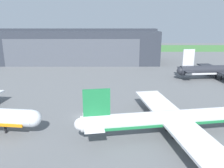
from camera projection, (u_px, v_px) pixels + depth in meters
name	position (u px, v px, depth m)	size (l,w,h in m)	color
ground_plane	(81.00, 116.00, 63.07)	(440.00, 440.00, 0.00)	slate
grass_field_strip	(104.00, 48.00, 223.05)	(440.00, 56.00, 0.08)	#457E3E
maintenance_hangar	(76.00, 46.00, 145.77)	(102.82, 34.54, 21.13)	#2D333D
airliner_far_left	(223.00, 70.00, 102.85)	(43.25, 35.80, 13.83)	#282B33
airliner_near_right	(178.00, 118.00, 52.16)	(47.41, 43.10, 11.98)	white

